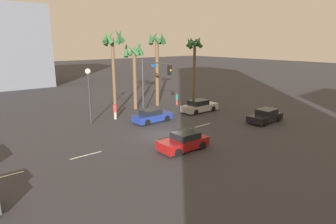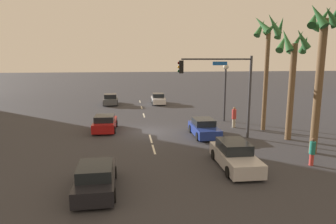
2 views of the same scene
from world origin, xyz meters
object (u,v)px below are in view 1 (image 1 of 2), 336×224
at_px(palm_tree_0, 134,61).
at_px(traffic_signal, 151,79).
at_px(palm_tree_3, 113,49).
at_px(car_5, 199,106).
at_px(palm_tree_1, 194,50).
at_px(car_3, 152,116).
at_px(pedestrian_0, 177,99).
at_px(car_2, 265,116).
at_px(car_1, 184,142).
at_px(streetlamp, 89,85).
at_px(pedestrian_1, 115,110).
at_px(palm_tree_2, 157,55).

bearing_deg(palm_tree_0, traffic_signal, -100.83).
relative_size(traffic_signal, palm_tree_3, 0.65).
xyz_separation_m(car_5, palm_tree_1, (4.49, 5.65, 6.40)).
height_order(car_3, pedestrian_0, pedestrian_0).
relative_size(car_2, car_3, 1.04).
distance_m(car_5, palm_tree_1, 9.65).
relative_size(car_3, palm_tree_0, 0.50).
bearing_deg(palm_tree_1, car_1, -136.41).
distance_m(car_1, traffic_signal, 10.84).
bearing_deg(streetlamp, traffic_signal, -18.33).
bearing_deg(pedestrian_0, palm_tree_3, 172.68).
relative_size(streetlamp, pedestrian_0, 3.44).
distance_m(car_5, pedestrian_1, 10.16).
distance_m(traffic_signal, palm_tree_1, 11.74).
height_order(car_3, palm_tree_2, palm_tree_2).
xyz_separation_m(streetlamp, palm_tree_0, (7.21, 2.71, 1.96)).
bearing_deg(palm_tree_1, car_5, -128.48).
xyz_separation_m(car_2, palm_tree_2, (-3.93, 13.67, 5.98)).
bearing_deg(car_3, palm_tree_2, 48.69).
height_order(car_1, palm_tree_3, palm_tree_3).
distance_m(streetlamp, palm_tree_3, 5.80).
distance_m(traffic_signal, streetlamp, 6.64).
relative_size(palm_tree_0, palm_tree_2, 0.87).
relative_size(traffic_signal, streetlamp, 1.12).
height_order(pedestrian_1, palm_tree_0, palm_tree_0).
xyz_separation_m(traffic_signal, palm_tree_1, (10.59, 4.27, 2.71)).
bearing_deg(pedestrian_0, car_2, -81.62).
xyz_separation_m(car_3, traffic_signal, (0.98, 1.37, 3.73)).
distance_m(palm_tree_0, palm_tree_1, 9.75).
height_order(car_2, car_5, car_5).
distance_m(palm_tree_2, palm_tree_3, 6.55).
bearing_deg(car_1, pedestrian_0, 50.87).
relative_size(traffic_signal, pedestrian_0, 3.87).
xyz_separation_m(car_1, streetlamp, (-2.47, 11.52, 3.38)).
bearing_deg(palm_tree_2, palm_tree_0, 177.95).
xyz_separation_m(traffic_signal, palm_tree_3, (-2.16, 4.30, 3.08)).
xyz_separation_m(car_2, palm_tree_1, (2.34, 13.27, 6.44)).
distance_m(palm_tree_0, palm_tree_2, 3.47).
xyz_separation_m(car_2, palm_tree_3, (-10.41, 13.30, 6.81)).
bearing_deg(traffic_signal, palm_tree_1, 21.98).
bearing_deg(streetlamp, pedestrian_1, -0.61).
height_order(car_1, palm_tree_2, palm_tree_2).
bearing_deg(pedestrian_1, palm_tree_3, 59.90).
xyz_separation_m(car_2, pedestrian_0, (-1.80, 12.19, 0.23)).
xyz_separation_m(streetlamp, pedestrian_1, (2.83, -0.03, -3.03)).
bearing_deg(palm_tree_1, palm_tree_2, 176.38).
distance_m(car_2, pedestrian_0, 12.33).
distance_m(car_5, palm_tree_2, 8.66).
bearing_deg(streetlamp, pedestrian_0, 4.97).
distance_m(car_3, palm_tree_2, 10.02).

